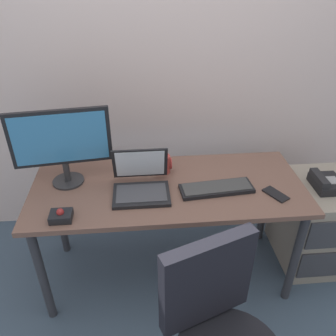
{
  "coord_description": "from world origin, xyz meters",
  "views": [
    {
      "loc": [
        -0.14,
        -1.61,
        1.86
      ],
      "look_at": [
        0.0,
        0.0,
        0.84
      ],
      "focal_mm": 36.94,
      "sensor_mm": 36.0,
      "label": 1
    }
  ],
  "objects": [
    {
      "name": "desk",
      "position": [
        0.0,
        0.0,
        0.64
      ],
      "size": [
        1.56,
        0.66,
        0.72
      ],
      "color": "brown",
      "rests_on": "ground"
    },
    {
      "name": "laptop",
      "position": [
        -0.15,
        -0.03,
        0.77
      ],
      "size": [
        0.31,
        0.29,
        0.23
      ],
      "color": "black",
      "rests_on": "desk"
    },
    {
      "name": "keyboard",
      "position": [
        0.27,
        -0.07,
        0.73
      ],
      "size": [
        0.42,
        0.17,
        0.03
      ],
      "color": "black",
      "rests_on": "desk"
    },
    {
      "name": "file_cabinet",
      "position": [
        1.0,
        0.07,
        0.3
      ],
      "size": [
        0.42,
        0.53,
        0.6
      ],
      "color": "gray",
      "rests_on": "ground"
    },
    {
      "name": "desk_phone",
      "position": [
        0.99,
        0.05,
        0.64
      ],
      "size": [
        0.17,
        0.2,
        0.09
      ],
      "color": "black",
      "rests_on": "file_cabinet"
    },
    {
      "name": "coffee_mug",
      "position": [
        -0.01,
        0.15,
        0.77
      ],
      "size": [
        0.09,
        0.08,
        0.11
      ],
      "color": "#A0342F",
      "rests_on": "desk"
    },
    {
      "name": "monitor_main",
      "position": [
        -0.57,
        0.09,
        0.98
      ],
      "size": [
        0.54,
        0.18,
        0.45
      ],
      "color": "#262628",
      "rests_on": "desk"
    },
    {
      "name": "ground_plane",
      "position": [
        0.0,
        0.0,
        0.0
      ],
      "size": [
        8.0,
        8.0,
        0.0
      ],
      "primitive_type": "plane",
      "color": "#3C4C5E"
    },
    {
      "name": "cell_phone",
      "position": [
        0.58,
        -0.14,
        0.72
      ],
      "size": [
        0.13,
        0.16,
        0.01
      ],
      "primitive_type": "cube",
      "rotation": [
        0.0,
        0.0,
        0.52
      ],
      "color": "black",
      "rests_on": "desk"
    },
    {
      "name": "back_wall",
      "position": [
        0.0,
        0.68,
        1.4
      ],
      "size": [
        6.0,
        0.1,
        2.8
      ],
      "primitive_type": "cube",
      "color": "beige",
      "rests_on": "ground"
    },
    {
      "name": "trackball_mouse",
      "position": [
        -0.56,
        -0.24,
        0.74
      ],
      "size": [
        0.11,
        0.09,
        0.07
      ],
      "color": "black",
      "rests_on": "desk"
    }
  ]
}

